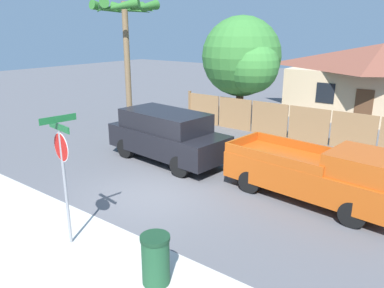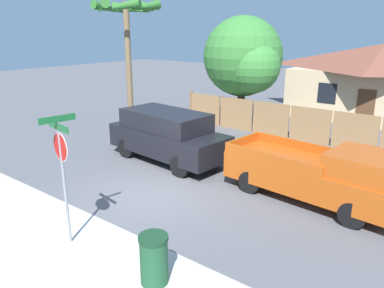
{
  "view_description": "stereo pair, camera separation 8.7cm",
  "coord_description": "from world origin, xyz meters",
  "px_view_note": "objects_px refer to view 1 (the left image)",
  "views": [
    {
      "loc": [
        7.54,
        -7.79,
        4.97
      ],
      "look_at": [
        0.88,
        0.95,
        1.6
      ],
      "focal_mm": 35.0,
      "sensor_mm": 36.0,
      "label": 1
    },
    {
      "loc": [
        7.6,
        -7.74,
        4.97
      ],
      "look_at": [
        0.88,
        0.95,
        1.6
      ],
      "focal_mm": 35.0,
      "sensor_mm": 36.0,
      "label": 2
    }
  ],
  "objects_px": {
    "red_suv": "(167,135)",
    "house": "(379,80)",
    "stop_sign": "(62,160)",
    "oak_tree": "(244,59)",
    "trash_bin": "(156,259)",
    "orange_pickup": "(318,174)",
    "palm_tree": "(125,19)"
  },
  "relations": [
    {
      "from": "oak_tree",
      "to": "stop_sign",
      "type": "relative_size",
      "value": 1.8
    },
    {
      "from": "red_suv",
      "to": "stop_sign",
      "type": "height_order",
      "value": "stop_sign"
    },
    {
      "from": "trash_bin",
      "to": "house",
      "type": "bearing_deg",
      "value": 90.0
    },
    {
      "from": "palm_tree",
      "to": "orange_pickup",
      "type": "height_order",
      "value": "palm_tree"
    },
    {
      "from": "palm_tree",
      "to": "trash_bin",
      "type": "xyz_separation_m",
      "value": [
        9.02,
        -7.92,
        -4.88
      ]
    },
    {
      "from": "oak_tree",
      "to": "stop_sign",
      "type": "distance_m",
      "value": 13.03
    },
    {
      "from": "oak_tree",
      "to": "palm_tree",
      "type": "bearing_deg",
      "value": -128.84
    },
    {
      "from": "red_suv",
      "to": "trash_bin",
      "type": "height_order",
      "value": "red_suv"
    },
    {
      "from": "oak_tree",
      "to": "orange_pickup",
      "type": "xyz_separation_m",
      "value": [
        6.54,
        -6.79,
        -2.65
      ]
    },
    {
      "from": "orange_pickup",
      "to": "trash_bin",
      "type": "xyz_separation_m",
      "value": [
        -1.25,
        -5.75,
        -0.34
      ]
    },
    {
      "from": "oak_tree",
      "to": "trash_bin",
      "type": "bearing_deg",
      "value": -67.14
    },
    {
      "from": "house",
      "to": "oak_tree",
      "type": "relative_size",
      "value": 1.74
    },
    {
      "from": "palm_tree",
      "to": "red_suv",
      "type": "relative_size",
      "value": 1.22
    },
    {
      "from": "stop_sign",
      "to": "orange_pickup",
      "type": "bearing_deg",
      "value": 64.91
    },
    {
      "from": "palm_tree",
      "to": "red_suv",
      "type": "bearing_deg",
      "value": -26.45
    },
    {
      "from": "palm_tree",
      "to": "stop_sign",
      "type": "bearing_deg",
      "value": -51.82
    },
    {
      "from": "house",
      "to": "stop_sign",
      "type": "distance_m",
      "value": 19.28
    },
    {
      "from": "red_suv",
      "to": "stop_sign",
      "type": "relative_size",
      "value": 1.63
    },
    {
      "from": "orange_pickup",
      "to": "trash_bin",
      "type": "relative_size",
      "value": 5.0
    },
    {
      "from": "red_suv",
      "to": "stop_sign",
      "type": "distance_m",
      "value": 6.35
    },
    {
      "from": "red_suv",
      "to": "stop_sign",
      "type": "bearing_deg",
      "value": -65.51
    },
    {
      "from": "red_suv",
      "to": "palm_tree",
      "type": "bearing_deg",
      "value": 159.06
    },
    {
      "from": "trash_bin",
      "to": "oak_tree",
      "type": "bearing_deg",
      "value": 112.86
    },
    {
      "from": "palm_tree",
      "to": "red_suv",
      "type": "height_order",
      "value": "palm_tree"
    },
    {
      "from": "stop_sign",
      "to": "palm_tree",
      "type": "bearing_deg",
      "value": 136.73
    },
    {
      "from": "stop_sign",
      "to": "oak_tree",
      "type": "bearing_deg",
      "value": 110.19
    },
    {
      "from": "house",
      "to": "stop_sign",
      "type": "xyz_separation_m",
      "value": [
        -2.68,
        -19.1,
        -0.05
      ]
    },
    {
      "from": "stop_sign",
      "to": "red_suv",
      "type": "bearing_deg",
      "value": 117.54
    },
    {
      "from": "orange_pickup",
      "to": "trash_bin",
      "type": "distance_m",
      "value": 5.9
    },
    {
      "from": "house",
      "to": "red_suv",
      "type": "distance_m",
      "value": 14.04
    },
    {
      "from": "oak_tree",
      "to": "palm_tree",
      "type": "xyz_separation_m",
      "value": [
        -3.73,
        -4.63,
        1.89
      ]
    },
    {
      "from": "red_suv",
      "to": "house",
      "type": "bearing_deg",
      "value": 75.81
    }
  ]
}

